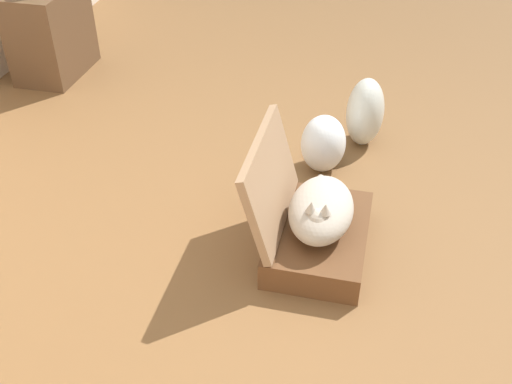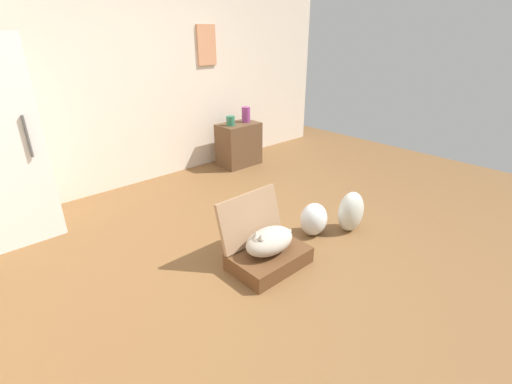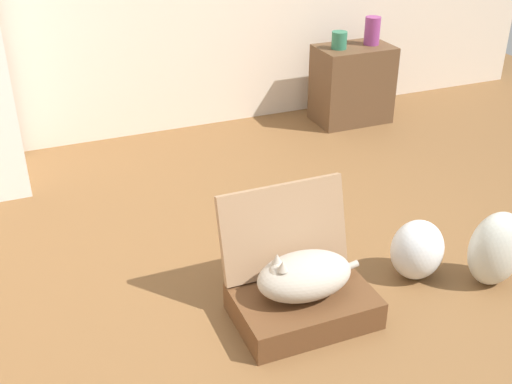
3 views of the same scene
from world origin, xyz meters
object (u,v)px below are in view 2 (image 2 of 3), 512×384
plastic_bag_clear (351,212)px  side_table (239,144)px  suitcase_base (269,258)px  cat (269,241)px  vase_tall (231,121)px  plastic_bag_white (314,219)px  vase_short (246,115)px

plastic_bag_clear → side_table: (0.43, 2.15, 0.10)m
suitcase_base → cat: size_ratio=1.19×
cat → plastic_bag_clear: 0.99m
vase_tall → plastic_bag_white: bearing=-107.2°
side_table → vase_tall: size_ratio=4.67×
suitcase_base → vase_short: 2.64m
cat → vase_short: vase_short is taller
cat → plastic_bag_white: size_ratio=1.66×
cat → vase_tall: bearing=58.0°
suitcase_base → plastic_bag_white: 0.67m
vase_tall → vase_short: bearing=2.4°
plastic_bag_clear → vase_short: (0.57, 2.15, 0.50)m
cat → plastic_bag_clear: (0.98, -0.11, -0.04)m
plastic_bag_clear → vase_tall: size_ratio=3.12×
cat → plastic_bag_white: (0.66, 0.08, -0.08)m
cat → side_table: bearing=55.3°
suitcase_base → plastic_bag_clear: (0.98, -0.11, 0.13)m
suitcase_base → cat: cat is taller
plastic_bag_clear → side_table: side_table is taller
plastic_bag_white → vase_tall: (0.60, 1.95, 0.50)m
plastic_bag_clear → side_table: 2.19m
cat → plastic_bag_clear: bearing=-6.3°
suitcase_base → vase_tall: (1.26, 2.03, 0.58)m
cat → plastic_bag_white: cat is taller
plastic_bag_clear → plastic_bag_white: bearing=149.4°
suitcase_base → side_table: size_ratio=1.05×
cat → vase_short: 2.61m
plastic_bag_clear → vase_tall: (0.29, 2.14, 0.46)m
cat → plastic_bag_white: 0.67m
side_table → suitcase_base: bearing=-124.6°
side_table → vase_short: vase_short is taller
suitcase_base → side_table: (1.41, 2.04, 0.23)m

